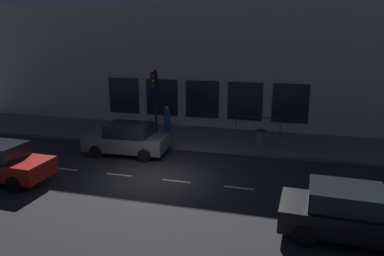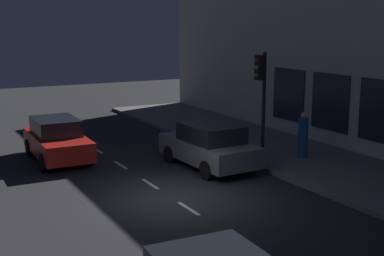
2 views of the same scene
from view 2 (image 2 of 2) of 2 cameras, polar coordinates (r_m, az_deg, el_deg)
ground_plane at (r=15.63m, az=-2.12°, el=-7.58°), size 60.00×60.00×0.00m
sidewalk at (r=19.10m, az=14.95°, el=-4.22°), size 4.50×32.00×0.15m
lane_centre_line at (r=14.79m, az=-0.37°, el=-8.67°), size 0.12×27.20×0.01m
traffic_light at (r=18.34m, az=7.49°, el=4.59°), size 0.47×0.32×3.93m
parked_car_0 at (r=18.67m, az=1.89°, el=-1.93°), size 2.12×4.12×1.58m
parked_car_1 at (r=20.27m, az=-14.36°, el=-1.23°), size 1.87×4.14×1.58m
pedestrian_0 at (r=19.94m, az=11.88°, el=-0.92°), size 0.51×0.51×1.68m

